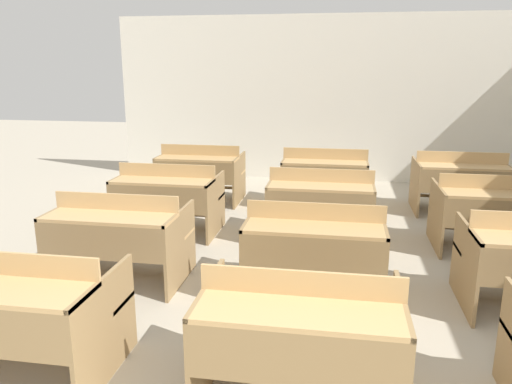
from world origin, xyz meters
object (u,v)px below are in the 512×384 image
Objects in this scene: bench_third_center at (321,202)px; bench_third_right at (493,210)px; bench_second_left at (119,235)px; bench_third_left at (168,196)px; bench_back_left at (201,171)px; bench_back_center at (325,176)px; bench_front_center at (300,332)px; bench_second_center at (315,246)px; bench_back_right at (460,180)px; bench_front_left at (18,309)px.

bench_third_center is 1.80m from bench_third_right.
bench_third_left is (-0.02, 1.38, 0.00)m from bench_second_left.
bench_third_center is 2.26m from bench_back_left.
bench_second_left is at bearing -122.00° from bench_back_center.
bench_front_center and bench_second_center have the same top height.
bench_third_right is at bearing -88.82° from bench_back_right.
bench_third_right is 3.85m from bench_back_left.
bench_back_right is at bearing 91.18° from bench_third_right.
bench_front_left is 4.57m from bench_back_center.
bench_front_center is 1.00× the size of bench_back_left.
bench_second_center is 1.41m from bench_third_center.
bench_back_left is 1.00× the size of bench_back_center.
bench_front_left and bench_third_left have the same top height.
bench_third_left and bench_third_center have the same top height.
bench_third_center is 1.00× the size of bench_back_left.
bench_second_left is (-1.75, 1.42, 0.00)m from bench_front_center.
bench_front_left and bench_back_left have the same top height.
bench_second_center is 3.32m from bench_back_right.
bench_front_left is 4.24m from bench_back_left.
bench_third_right is at bearing 37.67° from bench_second_center.
bench_third_center is at bearing 38.81° from bench_second_left.
bench_back_right is at bearing 38.60° from bench_second_left.
bench_back_center is at bearing 142.02° from bench_third_right.
bench_back_right is (3.55, 0.01, 0.00)m from bench_back_left.
bench_back_center is (-1.81, 1.41, 0.00)m from bench_third_right.
bench_back_left is (-0.01, 1.42, 0.00)m from bench_third_left.
bench_back_right is (3.54, 1.43, 0.00)m from bench_third_left.
bench_third_left is (-1.77, 2.80, 0.00)m from bench_front_center.
bench_third_left and bench_third_right have the same top height.
bench_third_right is (1.80, -0.03, 0.00)m from bench_third_center.
bench_back_center is (1.77, -0.01, 0.00)m from bench_back_left.
bench_third_center is 2.26m from bench_back_right.
bench_front_center is 1.41m from bench_second_center.
bench_back_center is (-0.00, 1.38, 0.00)m from bench_third_center.
bench_back_center is at bearing 90.14° from bench_third_center.
bench_front_center is 2.83m from bench_third_center.
bench_back_center is (1.74, 2.78, 0.00)m from bench_second_left.
bench_back_right is (1.77, 1.40, 0.00)m from bench_third_center.
bench_third_center is 1.38m from bench_back_center.
bench_third_right is 1.43m from bench_back_right.
bench_second_left is 2.80m from bench_back_left.
bench_third_left and bench_back_left have the same top height.
bench_second_left is (0.01, 1.44, 0.00)m from bench_front_left.
bench_third_left is 2.26m from bench_back_center.
bench_second_left is at bearing -158.81° from bench_third_right.
bench_back_right is (1.76, 2.82, 0.00)m from bench_second_center.
bench_back_left and bench_back_right have the same top height.
bench_third_right is at bearing 21.19° from bench_second_left.
bench_front_left is 2.27m from bench_second_center.
bench_back_left is 1.00× the size of bench_back_right.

